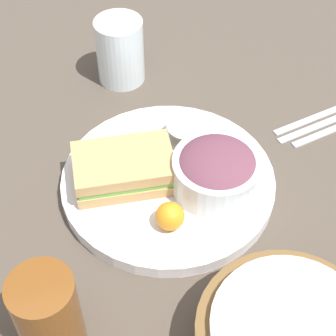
{
  "coord_description": "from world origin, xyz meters",
  "views": [
    {
      "loc": [
        0.16,
        0.51,
        0.63
      ],
      "look_at": [
        0.0,
        0.0,
        0.04
      ],
      "focal_mm": 60.0,
      "sensor_mm": 36.0,
      "label": 1
    }
  ],
  "objects_px": {
    "salad_bowl": "(217,170)",
    "drink_glass": "(48,315)",
    "dressing_cup": "(186,133)",
    "knife": "(331,120)",
    "fork": "(324,113)",
    "water_glass": "(119,51)",
    "sandwich": "(124,168)",
    "plate": "(168,182)"
  },
  "relations": [
    {
      "from": "plate",
      "to": "salad_bowl",
      "type": "distance_m",
      "value": 0.08
    },
    {
      "from": "dressing_cup",
      "to": "plate",
      "type": "bearing_deg",
      "value": 52.23
    },
    {
      "from": "drink_glass",
      "to": "knife",
      "type": "height_order",
      "value": "drink_glass"
    },
    {
      "from": "plate",
      "to": "sandwich",
      "type": "distance_m",
      "value": 0.07
    },
    {
      "from": "drink_glass",
      "to": "fork",
      "type": "relative_size",
      "value": 0.61
    },
    {
      "from": "dressing_cup",
      "to": "knife",
      "type": "distance_m",
      "value": 0.25
    },
    {
      "from": "dressing_cup",
      "to": "sandwich",
      "type": "bearing_deg",
      "value": 23.68
    },
    {
      "from": "drink_glass",
      "to": "fork",
      "type": "bearing_deg",
      "value": -152.83
    },
    {
      "from": "plate",
      "to": "salad_bowl",
      "type": "height_order",
      "value": "salad_bowl"
    },
    {
      "from": "drink_glass",
      "to": "fork",
      "type": "xyz_separation_m",
      "value": [
        -0.5,
        -0.25,
        -0.06
      ]
    },
    {
      "from": "sandwich",
      "to": "knife",
      "type": "distance_m",
      "value": 0.36
    },
    {
      "from": "salad_bowl",
      "to": "plate",
      "type": "bearing_deg",
      "value": -31.43
    },
    {
      "from": "sandwich",
      "to": "knife",
      "type": "bearing_deg",
      "value": -174.34
    },
    {
      "from": "dressing_cup",
      "to": "fork",
      "type": "distance_m",
      "value": 0.25
    },
    {
      "from": "drink_glass",
      "to": "water_glass",
      "type": "height_order",
      "value": "drink_glass"
    },
    {
      "from": "salad_bowl",
      "to": "knife",
      "type": "xyz_separation_m",
      "value": [
        -0.24,
        -0.09,
        -0.05
      ]
    },
    {
      "from": "sandwich",
      "to": "water_glass",
      "type": "height_order",
      "value": "water_glass"
    },
    {
      "from": "drink_glass",
      "to": "fork",
      "type": "distance_m",
      "value": 0.56
    },
    {
      "from": "fork",
      "to": "water_glass",
      "type": "height_order",
      "value": "water_glass"
    },
    {
      "from": "dressing_cup",
      "to": "knife",
      "type": "height_order",
      "value": "dressing_cup"
    },
    {
      "from": "dressing_cup",
      "to": "fork",
      "type": "xyz_separation_m",
      "value": [
        -0.25,
        -0.0,
        -0.03
      ]
    },
    {
      "from": "fork",
      "to": "drink_glass",
      "type": "bearing_deg",
      "value": -162.67
    },
    {
      "from": "sandwich",
      "to": "drink_glass",
      "type": "height_order",
      "value": "drink_glass"
    },
    {
      "from": "fork",
      "to": "dressing_cup",
      "type": "bearing_deg",
      "value": 171.31
    },
    {
      "from": "plate",
      "to": "water_glass",
      "type": "relative_size",
      "value": 2.71
    },
    {
      "from": "plate",
      "to": "sandwich",
      "type": "height_order",
      "value": "sandwich"
    },
    {
      "from": "water_glass",
      "to": "drink_glass",
      "type": "bearing_deg",
      "value": 66.27
    },
    {
      "from": "salad_bowl",
      "to": "drink_glass",
      "type": "bearing_deg",
      "value": 29.86
    },
    {
      "from": "dressing_cup",
      "to": "fork",
      "type": "bearing_deg",
      "value": -178.85
    },
    {
      "from": "plate",
      "to": "knife",
      "type": "distance_m",
      "value": 0.3
    },
    {
      "from": "salad_bowl",
      "to": "water_glass",
      "type": "height_order",
      "value": "water_glass"
    },
    {
      "from": "drink_glass",
      "to": "water_glass",
      "type": "bearing_deg",
      "value": -113.73
    },
    {
      "from": "salad_bowl",
      "to": "drink_glass",
      "type": "distance_m",
      "value": 0.3
    },
    {
      "from": "dressing_cup",
      "to": "fork",
      "type": "relative_size",
      "value": 0.31
    },
    {
      "from": "drink_glass",
      "to": "knife",
      "type": "bearing_deg",
      "value": -154.61
    },
    {
      "from": "sandwich",
      "to": "dressing_cup",
      "type": "xyz_separation_m",
      "value": [
        -0.11,
        -0.05,
        -0.01
      ]
    },
    {
      "from": "fork",
      "to": "knife",
      "type": "height_order",
      "value": "same"
    },
    {
      "from": "plate",
      "to": "salad_bowl",
      "type": "bearing_deg",
      "value": 148.57
    },
    {
      "from": "sandwich",
      "to": "drink_glass",
      "type": "distance_m",
      "value": 0.25
    },
    {
      "from": "dressing_cup",
      "to": "salad_bowl",
      "type": "bearing_deg",
      "value": 95.1
    },
    {
      "from": "salad_bowl",
      "to": "fork",
      "type": "height_order",
      "value": "salad_bowl"
    },
    {
      "from": "sandwich",
      "to": "dressing_cup",
      "type": "bearing_deg",
      "value": -156.32
    }
  ]
}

